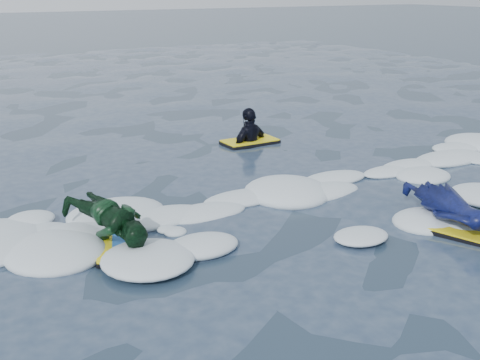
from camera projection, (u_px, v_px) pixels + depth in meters
name	position (u px, v px, depth m)	size (l,w,h in m)	color
ground	(267.00, 257.00, 6.39)	(120.00, 120.00, 0.00)	#182C3A
foam_band	(223.00, 224.00, 7.25)	(12.00, 3.10, 0.30)	silver
prone_woman_unit	(460.00, 212.00, 7.01)	(0.98, 1.79, 0.44)	black
prone_child_unit	(113.00, 222.00, 6.63)	(0.88, 1.41, 0.51)	black
waiting_rider_unit	(250.00, 148.00, 10.91)	(1.03, 0.62, 1.51)	black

